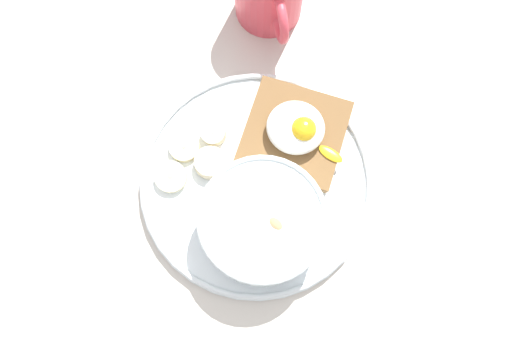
# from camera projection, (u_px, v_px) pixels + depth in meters

# --- Properties ---
(ground_plane) EXTENTS (1.20, 1.20, 0.02)m
(ground_plane) POSITION_uv_depth(u_px,v_px,m) (256.00, 185.00, 0.56)
(ground_plane) COLOR beige
(ground_plane) RESTS_ON ground
(plate) EXTENTS (0.25, 0.25, 0.02)m
(plate) POSITION_uv_depth(u_px,v_px,m) (256.00, 181.00, 0.54)
(plate) COLOR white
(plate) RESTS_ON ground_plane
(oatmeal_bowl) EXTENTS (0.13, 0.13, 0.05)m
(oatmeal_bowl) POSITION_uv_depth(u_px,v_px,m) (262.00, 222.00, 0.50)
(oatmeal_bowl) COLOR white
(oatmeal_bowl) RESTS_ON plate
(toast_slice) EXTENTS (0.11, 0.11, 0.01)m
(toast_slice) POSITION_uv_depth(u_px,v_px,m) (294.00, 133.00, 0.54)
(toast_slice) COLOR brown
(toast_slice) RESTS_ON plate
(poached_egg) EXTENTS (0.09, 0.06, 0.03)m
(poached_egg) POSITION_uv_depth(u_px,v_px,m) (297.00, 128.00, 0.52)
(poached_egg) COLOR white
(poached_egg) RESTS_ON toast_slice
(banana_slice_front) EXTENTS (0.04, 0.04, 0.02)m
(banana_slice_front) POSITION_uv_depth(u_px,v_px,m) (211.00, 162.00, 0.54)
(banana_slice_front) COLOR beige
(banana_slice_front) RESTS_ON plate
(banana_slice_left) EXTENTS (0.04, 0.04, 0.01)m
(banana_slice_left) POSITION_uv_depth(u_px,v_px,m) (171.00, 177.00, 0.53)
(banana_slice_left) COLOR beige
(banana_slice_left) RESTS_ON plate
(banana_slice_back) EXTENTS (0.04, 0.04, 0.01)m
(banana_slice_back) POSITION_uv_depth(u_px,v_px,m) (184.00, 147.00, 0.54)
(banana_slice_back) COLOR beige
(banana_slice_back) RESTS_ON plate
(banana_slice_right) EXTENTS (0.04, 0.04, 0.02)m
(banana_slice_right) POSITION_uv_depth(u_px,v_px,m) (214.00, 133.00, 0.54)
(banana_slice_right) COLOR #F6E8BE
(banana_slice_right) RESTS_ON plate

